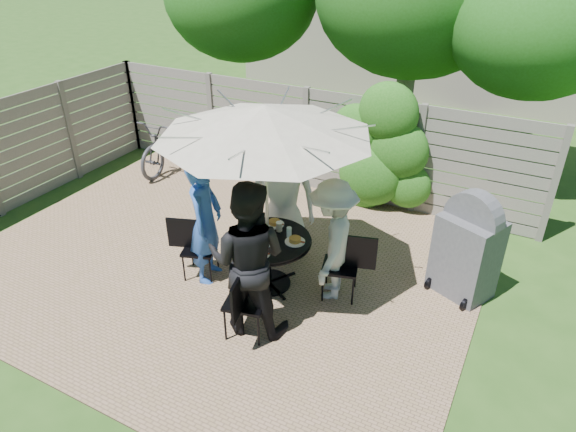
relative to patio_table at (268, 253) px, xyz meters
The scene contains 21 objects.
patio_table is the anchor object (origin of this frame).
umbrella 1.79m from the patio_table, ahead, with size 3.12×3.12×2.48m.
chair_back 1.00m from the patio_table, 104.69° to the left, with size 0.51×0.64×0.84m.
person_back 0.95m from the patio_table, 104.63° to the left, with size 0.95×0.62×1.94m, color silver.
chair_left 1.00m from the patio_table, 165.29° to the right, with size 0.67×0.54×0.88m.
person_left 0.90m from the patio_table, 165.37° to the right, with size 0.63×0.41×1.73m, color blue.
chair_front 0.99m from the patio_table, 75.38° to the right, with size 0.56×0.73×0.96m.
person_front 0.95m from the patio_table, 75.37° to the right, with size 0.94×0.73×1.93m, color black.
chair_right 0.99m from the patio_table, 14.65° to the left, with size 0.70×0.55×0.92m.
person_right 0.89m from the patio_table, 14.63° to the left, with size 1.06×0.61×1.63m, color #BABBB6.
plate_back 0.44m from the patio_table, 104.63° to the left, with size 0.26×0.26×0.06m.
plate_left 0.44m from the patio_table, 165.37° to the right, with size 0.26×0.26×0.06m.
plate_front 0.44m from the patio_table, 75.37° to the right, with size 0.26×0.26×0.06m.
plate_right 0.44m from the patio_table, 14.63° to the left, with size 0.26×0.26×0.06m.
glass_left 0.40m from the patio_table, 143.37° to the right, with size 0.07×0.07×0.14m, color silver.
glass_front 0.40m from the patio_table, 53.37° to the right, with size 0.07×0.07×0.14m, color silver.
glass_right 0.40m from the patio_table, 36.63° to the left, with size 0.07×0.07×0.14m, color silver.
syrup_jug 0.31m from the patio_table, 154.83° to the left, with size 0.09×0.09×0.16m, color #59280C.
coffee_cup 0.37m from the patio_table, 80.19° to the left, with size 0.08×0.08×0.12m, color #C6B293.
bicycle 4.36m from the patio_table, 144.94° to the left, with size 0.70×2.02×1.06m, color #333338.
bbq_grill 2.53m from the patio_table, 24.64° to the left, with size 0.88×0.79×1.46m.
Camera 1 is at (3.69, -4.68, 4.23)m, focal length 32.00 mm.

